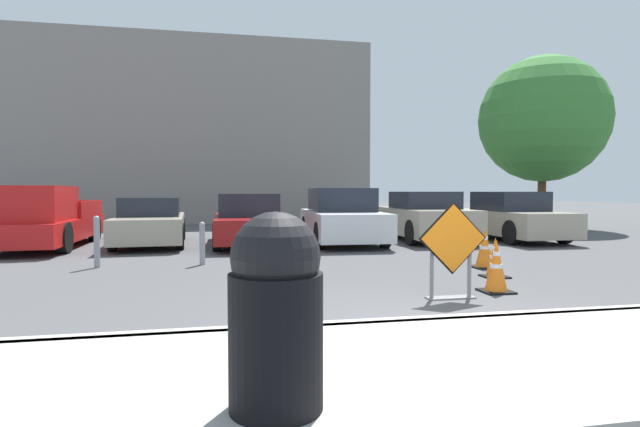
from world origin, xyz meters
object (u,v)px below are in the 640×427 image
object	(u,v)px
parked_car_third	(342,218)
parked_car_fifth	(510,217)
parked_car_second	(248,221)
bollard_second	(97,240)
pickup_truck	(41,221)
parked_car_nearest	(151,222)
bollard_nearest	(202,242)
road_closed_sign	(452,247)
traffic_cone_third	(485,248)
parked_car_fourth	(425,217)
traffic_cone_nearest	(496,267)
trash_bin	(276,310)
traffic_cone_second	(495,258)

from	to	relation	value
parked_car_third	parked_car_fifth	size ratio (longest dim) A/B	1.03
parked_car_second	bollard_second	xyz separation A→B (m)	(-3.09, -3.64, -0.12)
pickup_truck	parked_car_nearest	bearing A→B (deg)	-170.19
pickup_truck	bollard_nearest	distance (m)	5.54
road_closed_sign	traffic_cone_third	size ratio (longest dim) A/B	1.70
parked_car_fourth	bollard_nearest	distance (m)	7.44
parked_car_fourth	parked_car_fifth	xyz separation A→B (m)	(2.63, -0.32, -0.01)
parked_car_nearest	parked_car_second	world-z (taller)	parked_car_second
traffic_cone_nearest	parked_car_second	world-z (taller)	parked_car_second
road_closed_sign	parked_car_third	distance (m)	7.49
parked_car_fifth	bollard_second	world-z (taller)	parked_car_fifth
trash_bin	bollard_second	bearing A→B (deg)	110.26
road_closed_sign	parked_car_second	world-z (taller)	parked_car_second
traffic_cone_nearest	parked_car_nearest	size ratio (longest dim) A/B	0.17
road_closed_sign	parked_car_nearest	xyz separation A→B (m)	(-4.98, 8.10, -0.09)
traffic_cone_third	bollard_second	distance (m)	7.47
parked_car_third	parked_car_fifth	distance (m)	5.27
traffic_cone_nearest	traffic_cone_second	size ratio (longest dim) A/B	1.12
traffic_cone_second	parked_car_nearest	bearing A→B (deg)	134.30
parked_car_second	parked_car_fourth	bearing A→B (deg)	-177.50
traffic_cone_third	pickup_truck	world-z (taller)	pickup_truck
traffic_cone_second	bollard_nearest	bearing A→B (deg)	153.39
road_closed_sign	pickup_truck	xyz separation A→B (m)	(-7.60, 7.61, 0.01)
traffic_cone_second	parked_car_nearest	size ratio (longest dim) A/B	0.15
road_closed_sign	bollard_nearest	xyz separation A→B (m)	(-3.46, 3.94, -0.25)
traffic_cone_second	parked_car_fifth	xyz separation A→B (m)	(4.05, 5.97, 0.34)
bollard_nearest	parked_car_third	bearing A→B (deg)	43.38
road_closed_sign	traffic_cone_second	world-z (taller)	road_closed_sign
parked_car_fifth	bollard_second	distance (m)	11.53
traffic_cone_nearest	trash_bin	bearing A→B (deg)	-135.30
traffic_cone_second	traffic_cone_third	distance (m)	1.09
parked_car_nearest	bollard_nearest	xyz separation A→B (m)	(1.52, -4.16, -0.16)
road_closed_sign	traffic_cone_third	distance (m)	3.13
pickup_truck	bollard_nearest	xyz separation A→B (m)	(4.15, -3.67, -0.26)
traffic_cone_nearest	parked_car_fifth	size ratio (longest dim) A/B	0.18
road_closed_sign	traffic_cone_nearest	distance (m)	0.96
parked_car_second	parked_car_fifth	size ratio (longest dim) A/B	1.00
parked_car_fifth	parked_car_nearest	bearing A→B (deg)	-3.01
parked_car_second	trash_bin	bearing A→B (deg)	88.46
road_closed_sign	bollard_second	world-z (taller)	road_closed_sign
traffic_cone_third	road_closed_sign	bearing A→B (deg)	-127.45
traffic_cone_second	trash_bin	distance (m)	6.39
parked_car_nearest	traffic_cone_third	bearing A→B (deg)	137.49
parked_car_fourth	trash_bin	xyz separation A→B (m)	(-5.70, -11.02, 0.06)
pickup_truck	bollard_nearest	world-z (taller)	pickup_truck
parked_car_second	traffic_cone_second	bearing A→B (deg)	122.85
parked_car_nearest	traffic_cone_nearest	bearing A→B (deg)	123.55
parked_car_fifth	bollard_nearest	bearing A→B (deg)	21.78
traffic_cone_third	bollard_second	xyz separation A→B (m)	(-7.33, 1.47, 0.15)
parked_car_fifth	pickup_truck	bearing A→B (deg)	-0.15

